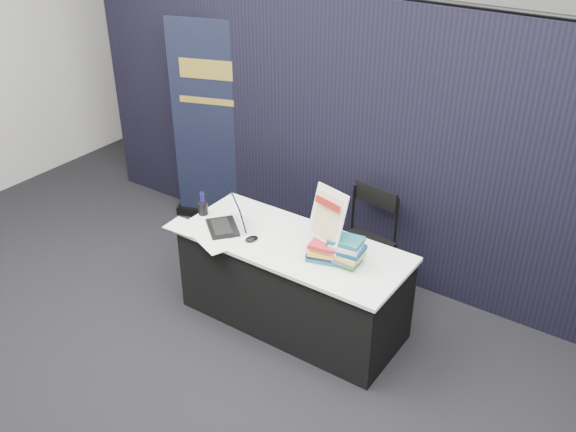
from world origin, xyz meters
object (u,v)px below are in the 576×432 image
Objects in this scene: book_stack_tall at (324,250)px; pullup_banner at (213,137)px; laptop at (226,220)px; display_table at (293,283)px; stacking_chair at (364,240)px; book_stack_short at (345,251)px; info_sign at (328,216)px.

pullup_banner is at bearing 152.30° from book_stack_tall.
pullup_banner reaches higher than laptop.
stacking_chair reaches higher than display_table.
laptop reaches higher than stacking_chair.
pullup_banner reaches higher than book_stack_short.
stacking_chair reaches higher than book_stack_tall.
book_stack_tall is (0.88, 0.05, 0.02)m from laptop.
info_sign reaches higher than book_stack_short.
book_stack_tall is at bearing -166.91° from book_stack_short.
display_table is at bearing 178.30° from book_stack_short.
info_sign is 0.90m from stacking_chair.
display_table is 0.73m from laptop.
stacking_chair is (-0.05, 0.72, -0.30)m from book_stack_tall.
book_stack_short reaches higher than stacking_chair.
pullup_banner is (-2.05, 0.96, 0.06)m from book_stack_short.
laptop is at bearing -176.67° from book_stack_tall.
stacking_chair is at bearing 107.92° from info_sign.
display_table is at bearing 49.49° from laptop.
laptop is 1.67× the size of book_stack_short.
display_table is at bearing 170.85° from book_stack_tall.
stacking_chair is (-0.20, 0.68, -0.33)m from book_stack_short.
display_table is 0.88× the size of pullup_banner.
laptop is 1.02× the size of info_sign.
book_stack_short reaches higher than display_table.
book_stack_tall is 2.15m from pullup_banner.
info_sign is (0.00, 0.03, 0.27)m from book_stack_tall.
display_table is 1.93m from pullup_banner.
info_sign reaches higher than laptop.
stacking_chair is at bearing -27.85° from pullup_banner.
book_stack_short is 0.78m from stacking_chair.
stacking_chair is (1.85, -0.28, -0.38)m from pullup_banner.
laptop is at bearing -130.36° from stacking_chair.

